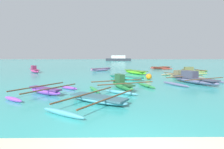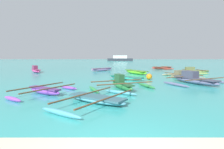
# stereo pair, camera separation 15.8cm
# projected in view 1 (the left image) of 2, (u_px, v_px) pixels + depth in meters

# --- Properties ---
(moored_boat_0) EXTENTS (4.17, 4.87, 0.35)m
(moored_boat_0) POSITION_uv_depth(u_px,v_px,m) (98.00, 99.00, 8.06)
(moored_boat_0) COLOR #4EA4BA
(moored_boat_0) RESTS_ON ground_plane
(moored_boat_1) EXTENTS (2.65, 3.90, 0.42)m
(moored_boat_1) POSITION_uv_depth(u_px,v_px,m) (135.00, 72.00, 21.13)
(moored_boat_1) COLOR #73E72B
(moored_boat_1) RESTS_ON ground_plane
(moored_boat_2) EXTENTS (2.37, 2.83, 0.91)m
(moored_boat_2) POSITION_uv_depth(u_px,v_px,m) (34.00, 70.00, 22.74)
(moored_boat_2) COLOR #DF428C
(moored_boat_2) RESTS_ON ground_plane
(moored_boat_3) EXTENTS (4.45, 3.39, 0.94)m
(moored_boat_3) POSITION_uv_depth(u_px,v_px,m) (122.00, 84.00, 11.43)
(moored_boat_3) COLOR #308E46
(moored_boat_3) RESTS_ON ground_plane
(moored_boat_4) EXTENTS (3.30, 4.51, 0.72)m
(moored_boat_4) POSITION_uv_depth(u_px,v_px,m) (181.00, 75.00, 17.71)
(moored_boat_4) COLOR tan
(moored_boat_4) RESTS_ON ground_plane
(moored_boat_5) EXTENTS (3.27, 3.94, 0.44)m
(moored_boat_5) POSITION_uv_depth(u_px,v_px,m) (45.00, 91.00, 9.78)
(moored_boat_5) COLOR purple
(moored_boat_5) RESTS_ON ground_plane
(moored_boat_6) EXTENTS (3.11, 2.86, 0.44)m
(moored_boat_6) POSITION_uv_depth(u_px,v_px,m) (101.00, 69.00, 25.20)
(moored_boat_6) COLOR #C789C7
(moored_boat_6) RESTS_ON ground_plane
(moored_boat_7) EXTENTS (3.84, 3.80, 0.41)m
(moored_boat_7) POSITION_uv_depth(u_px,v_px,m) (161.00, 68.00, 29.15)
(moored_boat_7) COLOR #DA4839
(moored_boat_7) RESTS_ON ground_plane
(moored_boat_8) EXTENTS (3.22, 3.20, 0.29)m
(moored_boat_8) POSITION_uv_depth(u_px,v_px,m) (126.00, 78.00, 16.14)
(moored_boat_8) COLOR #2DB59A
(moored_boat_8) RESTS_ON ground_plane
(moored_boat_9) EXTENTS (4.95, 4.09, 0.96)m
(moored_boat_9) POSITION_uv_depth(u_px,v_px,m) (194.00, 79.00, 13.68)
(moored_boat_9) COLOR slate
(moored_boat_9) RESTS_ON ground_plane
(moored_boat_10) EXTENTS (3.88, 3.18, 0.79)m
(moored_boat_10) POSITION_uv_depth(u_px,v_px,m) (192.00, 71.00, 22.15)
(moored_boat_10) COLOR #A7B15C
(moored_boat_10) RESTS_ON ground_plane
(mooring_buoy_0) EXTENTS (0.54, 0.54, 0.54)m
(mooring_buoy_0) POSITION_uv_depth(u_px,v_px,m) (149.00, 77.00, 16.05)
(mooring_buoy_0) COLOR orange
(mooring_buoy_0) RESTS_ON ground_plane
(distant_ferry) EXTENTS (11.15, 2.45, 2.45)m
(distant_ferry) POSITION_uv_depth(u_px,v_px,m) (118.00, 59.00, 78.02)
(distant_ferry) COLOR #2D333D
(distant_ferry) RESTS_ON ground_plane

